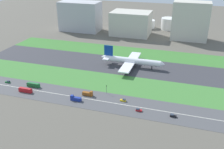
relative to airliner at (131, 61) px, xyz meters
The scene contains 22 objects.
ground_plane 15.90m from the airliner, behind, with size 800.00×800.00×0.00m, color #5B564C.
runway 15.89m from the airliner, behind, with size 280.00×46.00×0.10m, color #38383D.
grass_median_north 43.97m from the airliner, 109.64° to the left, with size 280.00×36.00×0.10m, color #3D7A33.
grass_median_south 43.97m from the airliner, 109.64° to the right, with size 280.00×36.00×0.10m, color #427F38.
highway 74.71m from the airliner, 101.33° to the right, with size 280.00×28.00×0.10m, color #4C4C4F.
highway_centerline 74.70m from the airliner, 101.33° to the right, with size 266.00×0.50×0.01m, color silver.
airliner is the anchor object (origin of this frame).
car_0 69.07m from the airliner, 80.92° to the right, with size 4.40×1.80×2.00m.
car_3 115.82m from the airliner, 144.00° to the right, with size 4.40×1.80×2.00m.
car_1 82.04m from the airliner, 72.31° to the right, with size 4.40×1.80×2.00m.
truck_1 81.79m from the airliner, 107.22° to the right, with size 8.40×2.50×4.00m.
bus_1 104.06m from the airliner, 131.39° to the right, with size 11.60×2.50×3.50m.
truck_0 70.53m from the airliner, 104.96° to the right, with size 8.40×2.50×4.00m.
bus_0 96.16m from the airliner, 134.93° to the right, with size 11.60×2.50×3.50m.
car_2 92.23m from the airliner, 57.90° to the right, with size 4.40×1.80×2.00m.
traffic_light 60.27m from the airliner, 95.07° to the right, with size 0.36×0.50×7.20m.
terminal_building 155.44m from the airliner, 132.55° to the left, with size 58.03×31.20×42.05m, color #B2B2B7.
hangar_building 117.82m from the airliner, 103.84° to the left, with size 53.38×37.64×32.19m, color beige.
office_tower 126.21m from the airliner, 65.92° to the left, with size 46.04×25.81×49.26m, color beige.
fuel_tank_west 165.01m from the airliner, 105.49° to the left, with size 22.28×22.28×17.26m, color silver.
fuel_tank_centre 159.49m from the airliner, 94.48° to the left, with size 22.47×22.47×12.00m, color silver.
fuel_tank_east 160.25m from the airliner, 82.89° to the left, with size 22.82×22.82×17.14m, color silver.
Camera 1 is at (68.28, -231.65, 99.95)m, focal length 41.10 mm.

